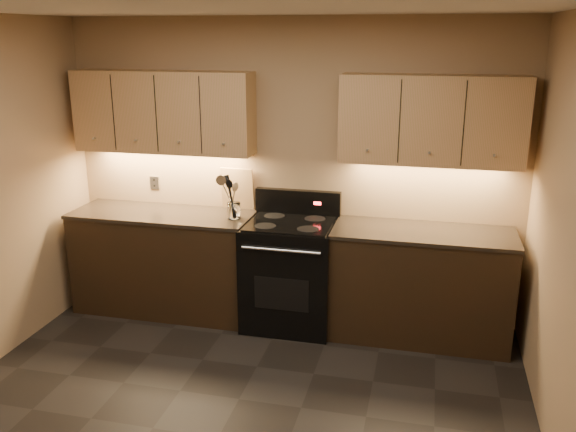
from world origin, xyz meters
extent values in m
plane|color=silver|center=(0.00, 0.00, 2.60)|extent=(4.00, 4.00, 0.00)
cube|color=#9F7E5D|center=(0.00, 2.00, 1.30)|extent=(4.00, 0.04, 2.60)
cube|color=black|center=(-1.10, 1.70, 0.45)|extent=(1.60, 0.60, 0.90)
cube|color=#352C22|center=(-1.10, 1.70, 0.92)|extent=(1.62, 0.62, 0.03)
cube|color=black|center=(1.18, 1.70, 0.45)|extent=(1.44, 0.60, 0.90)
cube|color=#352C22|center=(1.18, 1.70, 0.92)|extent=(1.46, 0.62, 0.03)
cube|color=black|center=(0.08, 1.68, 0.46)|extent=(0.76, 0.65, 0.92)
cube|color=black|center=(0.08, 1.68, 0.93)|extent=(0.70, 0.60, 0.01)
cube|color=black|center=(0.08, 1.96, 1.03)|extent=(0.76, 0.07, 0.22)
cube|color=red|center=(0.26, 1.92, 1.04)|extent=(0.06, 0.00, 0.03)
cylinder|color=silver|center=(0.08, 1.34, 0.80)|extent=(0.65, 0.02, 0.02)
cube|color=black|center=(0.08, 1.35, 0.41)|extent=(0.46, 0.00, 0.28)
cylinder|color=black|center=(-0.10, 1.53, 0.93)|extent=(0.18, 0.18, 0.00)
cylinder|color=black|center=(0.26, 1.53, 0.93)|extent=(0.18, 0.18, 0.00)
cylinder|color=black|center=(-0.10, 1.82, 0.93)|extent=(0.18, 0.18, 0.00)
cylinder|color=black|center=(0.26, 1.82, 0.93)|extent=(0.18, 0.18, 0.00)
cube|color=tan|center=(-1.10, 1.85, 1.80)|extent=(1.60, 0.30, 0.70)
cube|color=tan|center=(1.18, 1.85, 1.80)|extent=(1.44, 0.30, 0.70)
cube|color=#B2B5BA|center=(-1.30, 1.99, 1.12)|extent=(0.08, 0.01, 0.12)
cylinder|color=white|center=(-0.42, 1.68, 1.00)|extent=(0.13, 0.13, 0.14)
cylinder|color=white|center=(-0.42, 1.68, 0.94)|extent=(0.11, 0.11, 0.02)
cube|color=tan|center=(-0.48, 1.97, 1.12)|extent=(0.30, 0.07, 0.38)
camera|label=1|loc=(1.20, -3.09, 2.46)|focal=38.00mm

